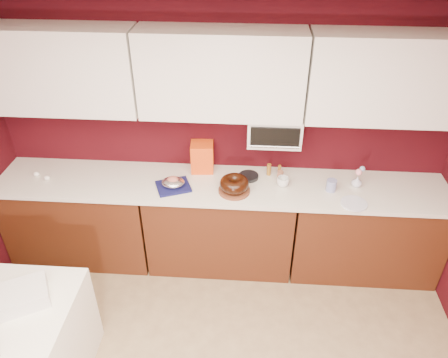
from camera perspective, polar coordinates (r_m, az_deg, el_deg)
ceiling at (r=1.37m, az=-7.30°, el=8.25°), size 4.00×4.50×0.02m
wall_back at (r=3.93m, az=-0.17°, el=6.16°), size 4.00×0.02×2.50m
base_cabinet_left at (r=4.42m, az=-18.04°, el=-4.90°), size 1.31×0.58×0.86m
base_cabinet_center at (r=4.13m, az=-0.47°, el=-5.99°), size 1.31×0.58×0.86m
base_cabinet_right at (r=4.26m, az=17.84°, el=-6.53°), size 1.31×0.58×0.86m
countertop at (r=3.86m, az=-0.50°, el=-0.87°), size 4.00×0.62×0.04m
upper_cabinet_left at (r=3.86m, az=-21.09°, el=13.16°), size 1.31×0.33×0.70m
upper_cabinet_center at (r=3.53m, az=-0.39°, el=13.53°), size 1.31×0.33×0.70m
upper_cabinet_right at (r=3.68m, az=21.30°, el=12.12°), size 1.31×0.33×0.70m
toaster_oven at (r=3.74m, az=6.61°, el=6.54°), size 0.45×0.30×0.25m
toaster_oven_door at (r=3.59m, az=6.67°, el=5.37°), size 0.40×0.02×0.18m
toaster_oven_handle at (r=3.62m, az=6.60°, el=4.21°), size 0.42×0.02×0.02m
dining_table at (r=3.66m, az=-26.09°, el=-18.64°), size 1.00×0.80×0.75m
cake_base at (r=3.74m, az=1.34°, el=-1.50°), size 0.28×0.28×0.03m
bundt_cake at (r=3.70m, az=1.36°, el=-0.66°), size 0.27×0.27×0.10m
navy_towel at (r=3.82m, az=-6.63°, el=-0.98°), size 0.35×0.32×0.02m
foil_ham_nest at (r=3.79m, az=-6.68°, el=-0.43°), size 0.21×0.18×0.07m
roasted_ham at (r=3.78m, az=-6.70°, el=-0.12°), size 0.12×0.11×0.06m
pandoro_box at (r=3.97m, az=-2.86°, el=2.91°), size 0.21×0.20×0.27m
dark_pan at (r=3.92m, az=3.22°, el=0.34°), size 0.22×0.22×0.03m
coffee_mug at (r=3.82m, az=7.70°, el=-0.25°), size 0.13×0.13×0.10m
blue_jar at (r=3.84m, az=13.84°, el=-0.82°), size 0.11×0.11×0.10m
flower_vase at (r=3.95m, az=16.97°, el=-0.27°), size 0.09×0.09×0.11m
flower_pink at (r=3.90m, az=17.20°, el=0.87°), size 0.06×0.06×0.06m
flower_blue at (r=3.92m, az=17.63°, el=1.28°), size 0.05×0.05×0.05m
china_plate at (r=3.76m, az=16.62°, el=-3.08°), size 0.28×0.28×0.01m
amber_bottle at (r=3.95m, az=5.88°, el=1.24°), size 0.04×0.04×0.11m
paper_cup at (r=3.91m, az=7.35°, el=0.48°), size 0.07×0.07×0.08m
egg_left at (r=4.28m, az=-23.30°, el=0.61°), size 0.07×0.06×0.04m
egg_right at (r=4.19m, az=-22.13°, el=0.13°), size 0.07×0.06×0.04m
newspaper_stack at (r=3.31m, az=-24.72°, el=-13.66°), size 0.40×0.38×0.11m
amber_bottle_tall at (r=3.96m, az=7.23°, el=1.14°), size 0.04×0.04×0.10m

